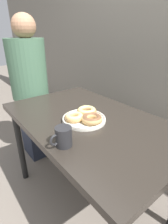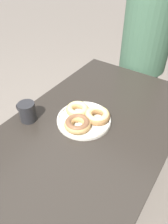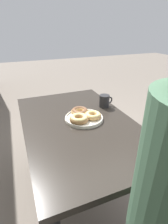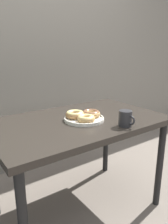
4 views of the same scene
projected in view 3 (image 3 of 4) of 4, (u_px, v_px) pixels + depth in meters
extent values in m
plane|color=#70665B|center=(104.00, 186.00, 1.63)|extent=(14.00, 14.00, 0.00)
cube|color=#28231E|center=(79.00, 124.00, 1.23)|extent=(1.20, 0.75, 0.04)
cylinder|color=black|center=(160.00, 209.00, 1.05)|extent=(0.05, 0.05, 0.70)
cylinder|color=black|center=(88.00, 125.00, 1.95)|extent=(0.05, 0.05, 0.70)
cylinder|color=black|center=(31.00, 137.00, 1.74)|extent=(0.05, 0.05, 0.70)
cylinder|color=silver|center=(84.00, 119.00, 1.25)|extent=(0.27, 0.27, 0.01)
torus|color=silver|center=(84.00, 117.00, 1.24)|extent=(0.27, 0.27, 0.01)
torus|color=tan|center=(80.00, 112.00, 1.29)|extent=(0.18, 0.18, 0.04)
torus|color=brown|center=(80.00, 111.00, 1.29)|extent=(0.17, 0.17, 0.03)
torus|color=#9E7042|center=(79.00, 119.00, 1.19)|extent=(0.18, 0.18, 0.04)
torus|color=#E0D17F|center=(79.00, 118.00, 1.18)|extent=(0.17, 0.17, 0.03)
torus|color=tan|center=(93.00, 115.00, 1.24)|extent=(0.16, 0.16, 0.04)
torus|color=#E0D17F|center=(93.00, 115.00, 1.23)|extent=(0.15, 0.15, 0.03)
cylinder|color=#232326|center=(104.00, 101.00, 1.43)|extent=(0.08, 0.08, 0.10)
cylinder|color=#382114|center=(105.00, 96.00, 1.41)|extent=(0.07, 0.07, 0.00)
torus|color=#232326|center=(109.00, 100.00, 1.45)|extent=(0.01, 0.06, 0.06)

